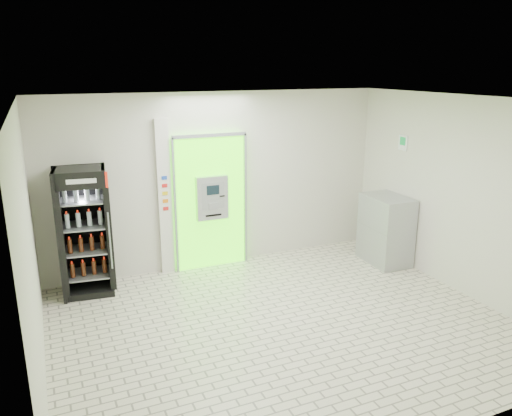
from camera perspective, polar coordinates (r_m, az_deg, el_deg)
ground at (r=7.00m, az=3.09°, el=-13.14°), size 6.00×6.00×0.00m
room_shell at (r=6.31m, az=3.34°, el=1.64°), size 6.00×6.00×6.00m
atm_assembly at (r=8.57m, az=-5.24°, el=0.80°), size 1.30×0.24×2.33m
pillar at (r=8.37m, az=-10.41°, el=1.14°), size 0.22×0.11×2.60m
beverage_cooler at (r=8.02m, az=-18.98°, el=-2.81°), size 0.81×0.76×1.96m
steel_cabinet at (r=9.14m, az=14.60°, el=-2.40°), size 0.64×0.93×1.21m
exit_sign at (r=9.05m, az=16.46°, el=7.17°), size 0.02×0.22×0.26m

